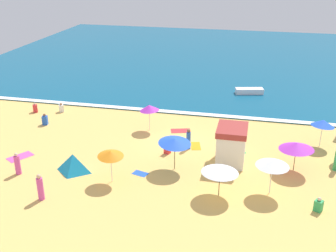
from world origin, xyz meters
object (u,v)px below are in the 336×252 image
(beachgoer_2, at_px, (188,139))
(beach_tent, at_px, (73,163))
(lifeguard_cabana, at_px, (231,144))
(beachgoer_0, at_px, (167,148))
(beach_umbrella_7, at_px, (297,146))
(beachgoer_10, at_px, (45,120))
(beach_umbrella_4, at_px, (149,108))
(beach_umbrella_0, at_px, (175,141))
(beach_umbrella_1, at_px, (273,163))
(beachgoer_5, at_px, (61,108))
(beach_umbrella_6, at_px, (220,169))
(beach_umbrella_3, at_px, (111,154))
(beachgoer_4, at_px, (17,164))
(small_boat_0, at_px, (249,91))
(beach_umbrella_2, at_px, (323,123))
(beachgoer_1, at_px, (35,108))
(beachgoer_6, at_px, (40,188))
(beachgoer_8, at_px, (319,205))

(beachgoer_2, bearing_deg, beach_tent, -143.25)
(lifeguard_cabana, xyz_separation_m, beachgoer_0, (-4.56, 0.30, -0.93))
(beach_umbrella_7, distance_m, beachgoer_10, 20.39)
(beach_umbrella_7, distance_m, beach_tent, 14.65)
(beachgoer_10, bearing_deg, beach_umbrella_4, 5.66)
(beach_umbrella_0, height_order, beach_umbrella_7, beach_umbrella_0)
(beach_umbrella_1, bearing_deg, beach_umbrella_7, 63.94)
(beachgoer_5, bearing_deg, beach_umbrella_6, -34.71)
(beach_umbrella_3, relative_size, beachgoer_4, 1.52)
(beach_umbrella_7, relative_size, small_boat_0, 1.05)
(beach_umbrella_1, xyz_separation_m, beach_umbrella_3, (-9.75, -0.80, -0.09))
(beach_umbrella_2, bearing_deg, beachgoer_0, -161.11)
(beach_umbrella_3, height_order, beach_tent, beach_umbrella_3)
(small_boat_0, bearing_deg, beach_umbrella_2, -62.87)
(beach_umbrella_6, bearing_deg, beach_umbrella_2, 51.87)
(beach_umbrella_0, xyz_separation_m, beachgoer_10, (-12.25, 5.07, -1.63))
(beachgoer_1, bearing_deg, lifeguard_cabana, -17.52)
(beachgoer_1, distance_m, beachgoer_10, 3.38)
(beachgoer_1, bearing_deg, beach_umbrella_7, -15.09)
(beach_umbrella_2, height_order, beachgoer_4, beach_umbrella_2)
(beach_umbrella_2, relative_size, beachgoer_1, 2.73)
(beach_tent, distance_m, beachgoer_6, 3.52)
(beachgoer_1, bearing_deg, beachgoer_4, -65.82)
(beach_umbrella_4, distance_m, beachgoer_5, 9.31)
(beachgoer_6, distance_m, small_boat_0, 24.91)
(beach_umbrella_4, bearing_deg, beachgoer_10, -174.34)
(beach_umbrella_1, height_order, beachgoer_0, beach_umbrella_1)
(lifeguard_cabana, relative_size, beachgoer_4, 1.72)
(beachgoer_0, relative_size, beachgoer_10, 0.97)
(beachgoer_1, relative_size, beachgoer_4, 0.59)
(beach_umbrella_2, height_order, beachgoer_10, beach_umbrella_2)
(beachgoer_8, distance_m, beachgoer_10, 22.60)
(beach_umbrella_4, distance_m, beach_tent, 8.48)
(beach_umbrella_7, relative_size, beach_tent, 1.68)
(beach_umbrella_1, height_order, beachgoer_6, beach_umbrella_1)
(beachgoer_2, bearing_deg, beach_umbrella_1, -39.92)
(beach_umbrella_3, distance_m, beachgoer_2, 7.01)
(beach_umbrella_3, bearing_deg, small_boat_0, 68.24)
(beach_umbrella_0, bearing_deg, beach_umbrella_1, -15.14)
(beach_umbrella_1, distance_m, beachgoer_5, 20.99)
(beach_umbrella_6, relative_size, beachgoer_1, 3.40)
(beach_tent, bearing_deg, beach_umbrella_3, -12.39)
(beach_umbrella_2, distance_m, beach_umbrella_7, 4.83)
(beach_umbrella_6, bearing_deg, beach_tent, 175.35)
(beach_tent, relative_size, beachgoer_4, 1.19)
(beach_umbrella_1, relative_size, beach_umbrella_3, 1.19)
(beachgoer_6, relative_size, small_boat_0, 0.57)
(beach_umbrella_1, bearing_deg, small_boat_0, 96.11)
(beachgoer_5, bearing_deg, beach_umbrella_0, -33.50)
(beachgoer_2, xyz_separation_m, beachgoer_10, (-12.61, 1.84, -0.34))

